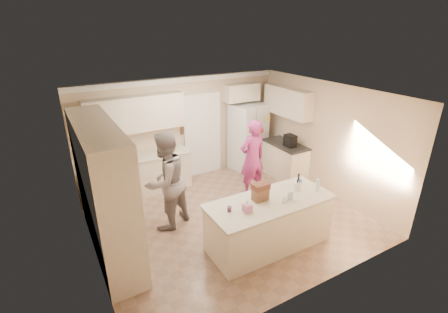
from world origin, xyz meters
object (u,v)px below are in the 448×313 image
coffee_maker (290,141)px  dollhouse_body (260,194)px  teen_girl (252,158)px  island_base (269,224)px  refrigerator (248,137)px  teen_boy (166,181)px  utensil_crock (297,187)px  tissue_box (247,208)px

coffee_maker → dollhouse_body: 2.84m
coffee_maker → teen_girl: 1.25m
coffee_maker → island_base: (-2.05, -1.90, -0.63)m
refrigerator → teen_girl: 1.53m
teen_girl → teen_boy: bearing=5.7°
utensil_crock → dollhouse_body: dollhouse_body is taller
coffee_maker → teen_girl: (-1.23, -0.14, -0.16)m
tissue_box → coffee_maker: bearing=37.6°
teen_boy → teen_girl: 2.20m
refrigerator → tissue_box: 3.83m
teen_boy → dollhouse_body: bearing=105.3°
dollhouse_body → coffee_maker: bearing=39.3°
coffee_maker → tissue_box: 3.28m
refrigerator → utensil_crock: size_ratio=12.00×
coffee_maker → teen_girl: bearing=-173.4°
island_base → tissue_box: size_ratio=15.71×
island_base → dollhouse_body: bearing=146.3°
refrigerator → teen_boy: teen_boy is taller
utensil_crock → teen_girl: 1.72m
refrigerator → island_base: size_ratio=0.82×
utensil_crock → teen_boy: 2.47m
dollhouse_body → utensil_crock: bearing=-3.6°
island_base → dollhouse_body: (-0.15, 0.10, 0.60)m
island_base → teen_boy: size_ratio=1.12×
island_base → utensil_crock: 0.86m
refrigerator → utensil_crock: (-0.94, -3.03, 0.10)m
dollhouse_body → teen_boy: size_ratio=0.13×
refrigerator → coffee_maker: (0.46, -1.18, 0.17)m
tissue_box → teen_girl: (1.37, 1.86, -0.09)m
island_base → teen_girl: (0.82, 1.76, 0.47)m
coffee_maker → teen_boy: size_ratio=0.15×
refrigerator → tissue_box: size_ratio=12.86×
teen_boy → utensil_crock: bearing=118.6°
utensil_crock → tissue_box: 1.21m
utensil_crock → teen_boy: size_ratio=0.08×
island_base → dollhouse_body: 0.62m
coffee_maker → utensil_crock: coffee_maker is taller
refrigerator → dollhouse_body: bearing=-132.1°
tissue_box → teen_boy: teen_boy is taller
coffee_maker → teen_boy: teen_boy is taller
coffee_maker → island_base: bearing=-137.2°
coffee_maker → dollhouse_body: size_ratio=1.15×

